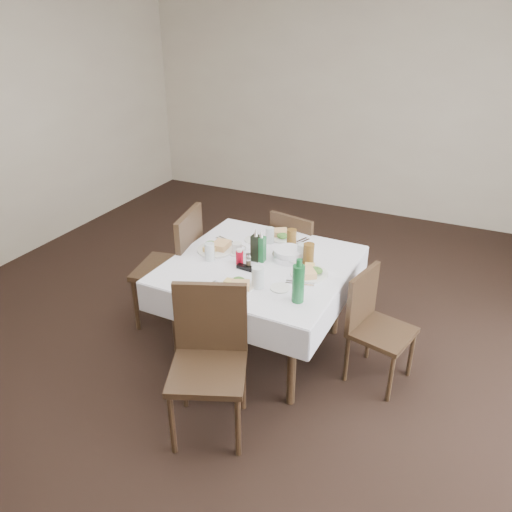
# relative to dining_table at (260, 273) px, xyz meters

# --- Properties ---
(ground_plane) EXTENTS (7.00, 7.00, 0.00)m
(ground_plane) POSITION_rel_dining_table_xyz_m (-0.04, -0.21, -0.68)
(ground_plane) COLOR black
(room_shell) EXTENTS (6.04, 7.04, 2.80)m
(room_shell) POSITION_rel_dining_table_xyz_m (-0.04, -0.21, 1.03)
(room_shell) COLOR #C3B39E
(room_shell) RESTS_ON ground
(dining_table) EXTENTS (1.30, 1.30, 0.76)m
(dining_table) POSITION_rel_dining_table_xyz_m (0.00, 0.00, 0.00)
(dining_table) COLOR #301E14
(dining_table) RESTS_ON ground
(chair_north) EXTENTS (0.49, 0.49, 0.88)m
(chair_north) POSITION_rel_dining_table_xyz_m (-0.00, 0.76, -0.18)
(chair_north) COLOR #301E14
(chair_north) RESTS_ON ground
(chair_south) EXTENTS (0.59, 0.59, 0.96)m
(chair_south) POSITION_rel_dining_table_xyz_m (0.04, -0.82, -0.13)
(chair_south) COLOR #301E14
(chair_south) RESTS_ON ground
(chair_east) EXTENTS (0.47, 0.47, 0.83)m
(chair_east) POSITION_rel_dining_table_xyz_m (0.84, 0.06, -0.21)
(chair_east) COLOR #301E14
(chair_east) RESTS_ON ground
(chair_west) EXTENTS (0.56, 0.56, 1.01)m
(chair_west) POSITION_rel_dining_table_xyz_m (-0.77, 0.05, -0.10)
(chair_west) COLOR #301E14
(chair_west) RESTS_ON ground
(meal_north) EXTENTS (0.25, 0.25, 0.06)m
(meal_north) POSITION_rel_dining_table_xyz_m (-0.02, 0.48, 0.11)
(meal_north) COLOR white
(meal_north) RESTS_ON dining_table
(meal_south) EXTENTS (0.24, 0.24, 0.05)m
(meal_south) POSITION_rel_dining_table_xyz_m (0.01, -0.39, 0.10)
(meal_south) COLOR white
(meal_south) RESTS_ON dining_table
(meal_east) EXTENTS (0.26, 0.26, 0.06)m
(meal_east) POSITION_rel_dining_table_xyz_m (0.39, -0.02, 0.11)
(meal_east) COLOR white
(meal_east) RESTS_ON dining_table
(meal_west) EXTENTS (0.28, 0.28, 0.06)m
(meal_west) POSITION_rel_dining_table_xyz_m (-0.40, 0.04, 0.11)
(meal_west) COLOR white
(meal_west) RESTS_ON dining_table
(side_plate_a) EXTENTS (0.16, 0.16, 0.01)m
(side_plate_a) POSITION_rel_dining_table_xyz_m (-0.20, 0.33, 0.09)
(side_plate_a) COLOR white
(side_plate_a) RESTS_ON dining_table
(side_plate_b) EXTENTS (0.14, 0.14, 0.01)m
(side_plate_b) POSITION_rel_dining_table_xyz_m (0.28, -0.28, 0.09)
(side_plate_b) COLOR white
(side_plate_b) RESTS_ON dining_table
(water_n) EXTENTS (0.07, 0.07, 0.13)m
(water_n) POSITION_rel_dining_table_xyz_m (-0.08, 0.34, 0.15)
(water_n) COLOR silver
(water_n) RESTS_ON dining_table
(water_s) EXTENTS (0.08, 0.08, 0.15)m
(water_s) POSITION_rel_dining_table_xyz_m (0.13, -0.33, 0.16)
(water_s) COLOR silver
(water_s) RESTS_ON dining_table
(water_e) EXTENTS (0.07, 0.07, 0.14)m
(water_e) POSITION_rel_dining_table_xyz_m (0.27, 0.15, 0.15)
(water_e) COLOR silver
(water_e) RESTS_ON dining_table
(water_w) EXTENTS (0.07, 0.07, 0.13)m
(water_w) POSITION_rel_dining_table_xyz_m (-0.36, -0.12, 0.15)
(water_w) COLOR silver
(water_w) RESTS_ON dining_table
(iced_tea_a) EXTENTS (0.08, 0.08, 0.16)m
(iced_tea_a) POSITION_rel_dining_table_xyz_m (0.11, 0.32, 0.16)
(iced_tea_a) COLOR brown
(iced_tea_a) RESTS_ON dining_table
(iced_tea_b) EXTENTS (0.08, 0.08, 0.17)m
(iced_tea_b) POSITION_rel_dining_table_xyz_m (0.33, 0.12, 0.17)
(iced_tea_b) COLOR brown
(iced_tea_b) RESTS_ON dining_table
(bread_basket) EXTENTS (0.24, 0.24, 0.08)m
(bread_basket) POSITION_rel_dining_table_xyz_m (0.16, 0.14, 0.12)
(bread_basket) COLOR silver
(bread_basket) RESTS_ON dining_table
(oil_cruet_dark) EXTENTS (0.06, 0.06, 0.25)m
(oil_cruet_dark) POSITION_rel_dining_table_xyz_m (-0.05, 0.02, 0.19)
(oil_cruet_dark) COLOR black
(oil_cruet_dark) RESTS_ON dining_table
(oil_cruet_green) EXTENTS (0.06, 0.06, 0.25)m
(oil_cruet_green) POSITION_rel_dining_table_xyz_m (-0.01, 0.03, 0.19)
(oil_cruet_green) COLOR #1B6331
(oil_cruet_green) RESTS_ON dining_table
(ketchup_bottle) EXTENTS (0.05, 0.05, 0.12)m
(ketchup_bottle) POSITION_rel_dining_table_xyz_m (-0.13, -0.08, 0.14)
(ketchup_bottle) COLOR #AC071C
(ketchup_bottle) RESTS_ON dining_table
(salt_shaker) EXTENTS (0.04, 0.04, 0.08)m
(salt_shaker) POSITION_rel_dining_table_xyz_m (-0.07, -0.06, 0.12)
(salt_shaker) COLOR white
(salt_shaker) RESTS_ON dining_table
(pepper_shaker) EXTENTS (0.03, 0.03, 0.08)m
(pepper_shaker) POSITION_rel_dining_table_xyz_m (-0.04, -0.11, 0.12)
(pepper_shaker) COLOR #3C3122
(pepper_shaker) RESTS_ON dining_table
(coffee_mug) EXTENTS (0.13, 0.12, 0.09)m
(coffee_mug) POSITION_rel_dining_table_xyz_m (-0.22, 0.06, 0.12)
(coffee_mug) COLOR white
(coffee_mug) RESTS_ON dining_table
(sunglasses) EXTENTS (0.14, 0.05, 0.03)m
(sunglasses) POSITION_rel_dining_table_xyz_m (-0.05, -0.14, 0.10)
(sunglasses) COLOR black
(sunglasses) RESTS_ON dining_table
(green_bottle) EXTENTS (0.08, 0.08, 0.30)m
(green_bottle) POSITION_rel_dining_table_xyz_m (0.43, -0.38, 0.22)
(green_bottle) COLOR #1B6331
(green_bottle) RESTS_ON dining_table
(sugar_caddy) EXTENTS (0.08, 0.05, 0.04)m
(sugar_caddy) POSITION_rel_dining_table_xyz_m (0.35, -0.12, 0.10)
(sugar_caddy) COLOR white
(sugar_caddy) RESTS_ON dining_table
(cutlery_n) EXTENTS (0.12, 0.20, 0.01)m
(cutlery_n) POSITION_rel_dining_table_xyz_m (0.14, 0.44, 0.09)
(cutlery_n) COLOR silver
(cutlery_n) RESTS_ON dining_table
(cutlery_s) EXTENTS (0.08, 0.17, 0.01)m
(cutlery_s) POSITION_rel_dining_table_xyz_m (-0.17, -0.46, 0.09)
(cutlery_s) COLOR silver
(cutlery_s) RESTS_ON dining_table
(cutlery_e) EXTENTS (0.20, 0.09, 0.01)m
(cutlery_e) POSITION_rel_dining_table_xyz_m (0.37, -0.17, 0.09)
(cutlery_e) COLOR silver
(cutlery_e) RESTS_ON dining_table
(cutlery_w) EXTENTS (0.20, 0.11, 0.01)m
(cutlery_w) POSITION_rel_dining_table_xyz_m (-0.41, 0.22, 0.09)
(cutlery_w) COLOR silver
(cutlery_w) RESTS_ON dining_table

